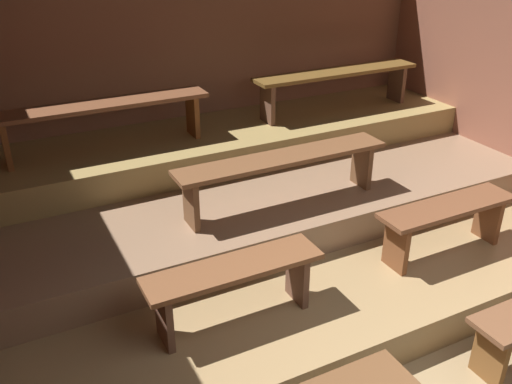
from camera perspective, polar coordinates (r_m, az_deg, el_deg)
The scene contains 10 objects.
ground at distance 5.07m, azimuth 5.57°, elevation -9.29°, with size 6.08×5.28×0.08m, color #8F7651.
wall_back at distance 6.33m, azimuth -5.08°, elevation 12.21°, with size 6.08×0.06×2.72m, color brown.
platform_lower at distance 5.33m, azimuth 2.69°, elevation -4.75°, with size 5.28×3.44×0.30m, color #96784F.
platform_middle at distance 5.62m, azimuth -0.03°, elevation 0.47°, with size 5.28×2.34×0.30m, color #89694F.
platform_upper at distance 5.98m, azimuth -2.61°, elevation 5.27°, with size 5.28×1.16×0.30m, color olive.
bench_lower_left at distance 3.90m, azimuth -2.27°, elevation -8.92°, with size 1.27×0.33×0.47m.
bench_lower_right at distance 4.93m, azimuth 18.96°, elevation -2.41°, with size 1.27×0.33×0.47m.
bench_middle_center at distance 4.82m, azimuth 2.78°, elevation 2.72°, with size 1.95×0.33×0.47m.
bench_upper_left at distance 5.41m, azimuth -15.38°, elevation 7.90°, with size 2.00×0.33×0.47m.
bench_upper_right at distance 6.42m, azimuth 8.27°, elevation 11.43°, with size 2.00×0.33×0.47m.
Camera 1 is at (-2.29, -1.18, 2.91)m, focal length 39.02 mm.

